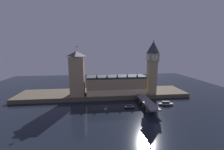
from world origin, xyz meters
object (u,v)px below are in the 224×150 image
Objects in this scene: street_lamp_far at (138,94)px; car_northbound_lead at (143,98)px; victoria_tower at (77,73)px; boat_upstream at (129,107)px; boat_downstream at (166,104)px; pedestrian_far_rail at (138,96)px; street_lamp_mid at (152,97)px; clock_tower at (152,66)px; pedestrian_mid_walk at (150,99)px; street_lamp_near at (147,103)px; pedestrian_near_rail at (148,106)px.

car_northbound_lead is at bearing -70.09° from street_lamp_far.
victoria_tower is 74.51m from boat_upstream.
street_lamp_far is 31.83m from boat_downstream.
street_lamp_mid is (9.79, -15.22, 3.52)m from pedestrian_far_rail.
pedestrian_mid_walk is (-12.49, -28.14, -33.39)m from clock_tower.
street_lamp_near reaches higher than pedestrian_mid_walk.
car_northbound_lead is at bearing 84.10° from pedestrian_near_rail.
boat_downstream is at bearing -24.72° from pedestrian_far_rail.
victoria_tower is at bearing 148.27° from boat_upstream.
street_lamp_mid is at bearing 57.86° from pedestrian_near_rail.
boat_upstream is (-36.77, -32.34, -39.70)m from clock_tower.
boat_downstream is at bearing -17.94° from victoria_tower.
car_northbound_lead is 19.92m from boat_upstream.
pedestrian_far_rail is 31.00m from boat_downstream.
street_lamp_far is (-0.40, -0.50, 2.85)m from pedestrian_far_rail.
street_lamp_near is at bearing -97.17° from car_northbound_lead.
victoria_tower reaches higher than boat_downstream.
car_northbound_lead is 22.84m from pedestrian_near_rail.
street_lamp_far is at bearing -142.80° from clock_tower.
pedestrian_mid_walk is at bearing 61.74° from street_lamp_near.
pedestrian_near_rail is at bearing -122.14° from street_lamp_mid.
clock_tower is 94.82m from victoria_tower.
victoria_tower is 91.86m from street_lamp_mid.
street_lamp_mid is 0.39× the size of boat_downstream.
street_lamp_far is at bearing 90.76° from pedestrian_near_rail.
clock_tower is 63.04m from boat_upstream.
pedestrian_near_rail is 21.27m from pedestrian_mid_walk.
pedestrian_near_rail reaches higher than pedestrian_mid_walk.
pedestrian_near_rail is 2.95m from street_lamp_near.
boat_upstream is at bearing -31.73° from victoria_tower.
clock_tower is 61.75m from pedestrian_near_rail.
pedestrian_near_rail is 0.10× the size of boat_downstream.
pedestrian_near_rail is at bearing -65.20° from street_lamp_near.
victoria_tower is at bearing 159.63° from car_northbound_lead.
street_lamp_mid is 26.59m from boat_upstream.
car_northbound_lead is 8.42m from pedestrian_far_rail.
clock_tower is 6.22× the size of boat_upstream.
pedestrian_mid_walk is (81.88, -31.42, -24.75)m from victoria_tower.
pedestrian_far_rail is at bearing -143.13° from clock_tower.
clock_tower is at bearing 51.44° from car_northbound_lead.
pedestrian_near_rail is at bearing -89.24° from street_lamp_far.
car_northbound_lead is at bearing -128.56° from clock_tower.
pedestrian_mid_walk is 0.27× the size of street_lamp_far.
boat_downstream is (28.02, -12.21, -8.91)m from street_lamp_far.
pedestrian_near_rail reaches higher than pedestrian_far_rail.
pedestrian_near_rail reaches higher than boat_upstream.
street_lamp_near is (72.09, -49.64, -21.81)m from victoria_tower.
victoria_tower reaches higher than pedestrian_near_rail.
boat_downstream is at bearing -78.87° from clock_tower.
clock_tower is 42.72× the size of pedestrian_mid_walk.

